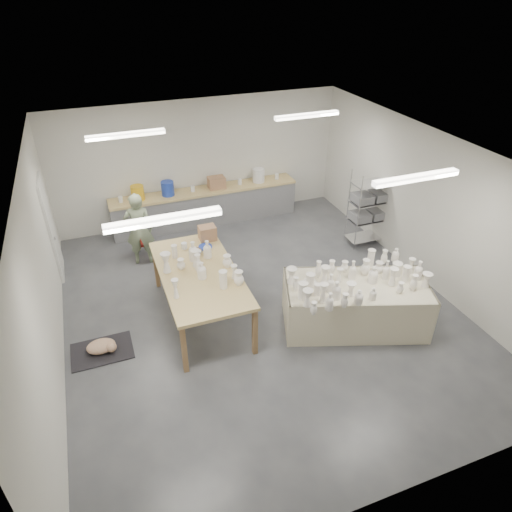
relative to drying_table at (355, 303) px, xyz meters
name	(u,v)px	position (x,y,z in m)	size (l,w,h in m)	color
room	(252,209)	(-1.50, 1.13, 1.58)	(8.00, 8.02, 3.00)	#424449
back_counter	(206,205)	(-1.41, 4.72, 0.01)	(4.60, 0.60, 1.24)	tan
wire_shelf	(369,207)	(1.80, 2.44, 0.44)	(0.88, 0.48, 1.80)	silver
drying_table	(355,303)	(0.00, 0.00, 0.00)	(2.71, 1.97, 1.24)	olive
work_table	(200,269)	(-2.44, 1.26, 0.51)	(1.32, 2.63, 1.36)	tan
rug	(102,351)	(-4.30, 0.87, -0.46)	(1.00, 0.70, 0.02)	black
cat	(102,346)	(-4.27, 0.85, -0.35)	(0.55, 0.45, 0.20)	white
potter	(139,229)	(-3.19, 3.44, 0.34)	(0.59, 0.39, 1.63)	gray
red_stool	(140,243)	(-3.19, 3.71, -0.16)	(0.50, 0.50, 0.35)	#AB2018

